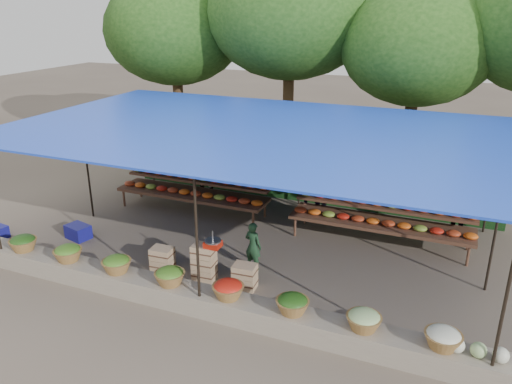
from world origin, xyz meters
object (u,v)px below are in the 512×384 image
at_px(crate_counter, 203,265).
at_px(blue_crate_back, 78,232).
at_px(vendor_seated, 253,246).
at_px(weighing_scale, 213,243).

xyz_separation_m(crate_counter, blue_crate_back, (-3.68, 0.53, -0.14)).
relative_size(crate_counter, vendor_seated, 2.22).
bearing_deg(vendor_seated, crate_counter, 58.09).
distance_m(crate_counter, vendor_seated, 1.13).
distance_m(crate_counter, blue_crate_back, 3.72).
height_order(crate_counter, vendor_seated, vendor_seated).
xyz_separation_m(weighing_scale, vendor_seated, (0.54, 0.78, -0.32)).
relative_size(vendor_seated, blue_crate_back, 1.90).
distance_m(weighing_scale, blue_crate_back, 4.02).
height_order(weighing_scale, vendor_seated, weighing_scale).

